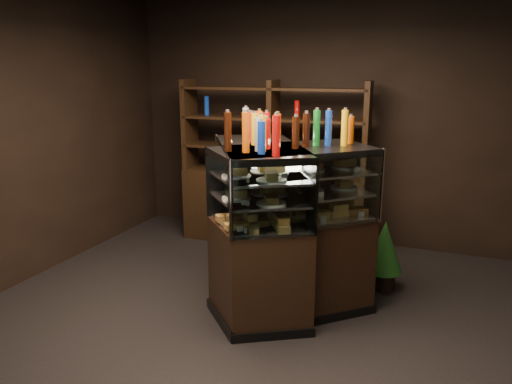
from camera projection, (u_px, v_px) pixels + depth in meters
ground at (246, 327)px, 4.25m from camera, size 5.00×5.00×0.00m
room_shell at (245, 96)px, 3.77m from camera, size 5.02×5.02×3.01m
display_case at (276, 255)px, 4.50m from camera, size 1.70×1.54×1.51m
food_display at (276, 189)px, 4.34m from camera, size 1.24×1.17×0.46m
bottles_top at (277, 130)px, 4.22m from camera, size 1.06×1.03×0.30m
potted_conifer at (384, 245)px, 4.89m from camera, size 0.37×0.37×0.79m
back_shelving at (273, 196)px, 6.13m from camera, size 2.27×0.55×2.00m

